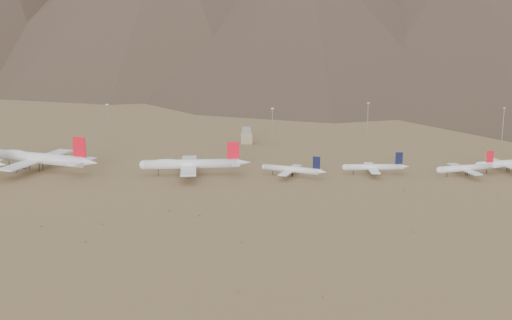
{
  "coord_description": "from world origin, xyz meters",
  "views": [
    {
      "loc": [
        46.52,
        -369.54,
        101.05
      ],
      "look_at": [
        38.29,
        30.0,
        8.78
      ],
      "focal_mm": 50.0,
      "sensor_mm": 36.0,
      "label": 1
    }
  ],
  "objects_px": {
    "widebody_centre": "(39,158)",
    "control_tower": "(247,136)",
    "narrowbody_a": "(293,169)",
    "widebody_east": "(191,164)",
    "narrowbody_b": "(375,167)"
  },
  "relations": [
    {
      "from": "widebody_east",
      "to": "narrowbody_a",
      "type": "relative_size",
      "value": 1.72
    },
    {
      "from": "narrowbody_a",
      "to": "widebody_east",
      "type": "bearing_deg",
      "value": -161.91
    },
    {
      "from": "widebody_centre",
      "to": "narrowbody_b",
      "type": "relative_size",
      "value": 1.84
    },
    {
      "from": "widebody_centre",
      "to": "narrowbody_b",
      "type": "bearing_deg",
      "value": 19.01
    },
    {
      "from": "widebody_east",
      "to": "narrowbody_a",
      "type": "distance_m",
      "value": 58.68
    },
    {
      "from": "widebody_east",
      "to": "control_tower",
      "type": "relative_size",
      "value": 5.35
    },
    {
      "from": "widebody_centre",
      "to": "narrowbody_b",
      "type": "xyz_separation_m",
      "value": [
        196.9,
        -3.79,
        -3.54
      ]
    },
    {
      "from": "widebody_east",
      "to": "widebody_centre",
      "type": "bearing_deg",
      "value": 169.39
    },
    {
      "from": "widebody_centre",
      "to": "narrowbody_a",
      "type": "relative_size",
      "value": 1.94
    },
    {
      "from": "widebody_centre",
      "to": "narrowbody_a",
      "type": "xyz_separation_m",
      "value": [
        149.29,
        -10.62,
        -3.55
      ]
    },
    {
      "from": "narrowbody_b",
      "to": "control_tower",
      "type": "bearing_deg",
      "value": 129.33
    },
    {
      "from": "widebody_east",
      "to": "narrowbody_b",
      "type": "height_order",
      "value": "widebody_east"
    },
    {
      "from": "narrowbody_a",
      "to": "narrowbody_b",
      "type": "height_order",
      "value": "narrowbody_b"
    },
    {
      "from": "widebody_centre",
      "to": "widebody_east",
      "type": "distance_m",
      "value": 91.08
    },
    {
      "from": "widebody_centre",
      "to": "control_tower",
      "type": "xyz_separation_m",
      "value": [
        119.82,
        83.2,
        -2.43
      ]
    }
  ]
}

